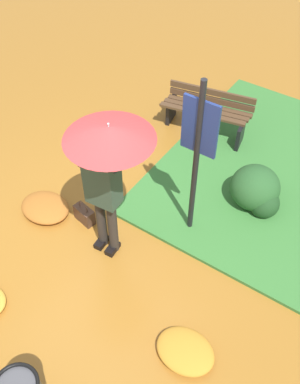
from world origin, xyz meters
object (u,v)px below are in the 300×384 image
at_px(person_with_umbrella, 106,159).
at_px(park_bench, 207,112).
at_px(info_sign_post, 198,145).
at_px(handbag, 84,214).

height_order(person_with_umbrella, park_bench, person_with_umbrella).
xyz_separation_m(info_sign_post, park_bench, (-0.84, 1.91, -1.04)).
xyz_separation_m(handbag, park_bench, (0.40, 2.61, 0.28)).
bearing_deg(info_sign_post, handbag, -150.49).
height_order(info_sign_post, park_bench, info_sign_post).
height_order(handbag, park_bench, park_bench).
xyz_separation_m(person_with_umbrella, handbag, (-0.61, 0.14, -1.42)).
bearing_deg(handbag, person_with_umbrella, -12.72).
distance_m(handbag, park_bench, 2.65).
xyz_separation_m(info_sign_post, handbag, (-1.24, -0.70, -1.32)).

